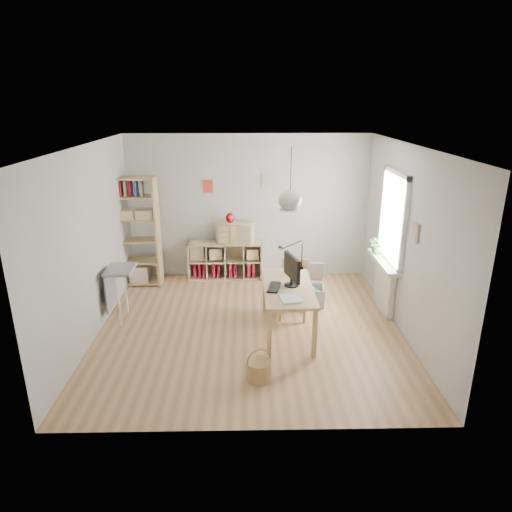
{
  "coord_description": "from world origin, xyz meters",
  "views": [
    {
      "loc": [
        -0.03,
        -6.17,
        3.3
      ],
      "look_at": [
        0.1,
        0.3,
        1.05
      ],
      "focal_mm": 32.0,
      "sensor_mm": 36.0,
      "label": 1
    }
  ],
  "objects_px": {
    "cube_shelf": "(224,263)",
    "desk": "(288,292)",
    "monitor": "(292,269)",
    "tall_bookshelf": "(136,228)",
    "chair": "(294,285)",
    "drawer_chest": "(235,233)",
    "storage_chest": "(306,291)"
  },
  "relations": [
    {
      "from": "monitor",
      "to": "desk",
      "type": "bearing_deg",
      "value": 170.32
    },
    {
      "from": "chair",
      "to": "storage_chest",
      "type": "height_order",
      "value": "chair"
    },
    {
      "from": "cube_shelf",
      "to": "storage_chest",
      "type": "bearing_deg",
      "value": -39.29
    },
    {
      "from": "cube_shelf",
      "to": "drawer_chest",
      "type": "bearing_deg",
      "value": -10.51
    },
    {
      "from": "tall_bookshelf",
      "to": "storage_chest",
      "type": "distance_m",
      "value": 3.25
    },
    {
      "from": "monitor",
      "to": "drawer_chest",
      "type": "relative_size",
      "value": 0.76
    },
    {
      "from": "drawer_chest",
      "to": "monitor",
      "type": "bearing_deg",
      "value": -54.56
    },
    {
      "from": "chair",
      "to": "storage_chest",
      "type": "xyz_separation_m",
      "value": [
        0.26,
        0.47,
        -0.31
      ]
    },
    {
      "from": "monitor",
      "to": "drawer_chest",
      "type": "distance_m",
      "value": 2.35
    },
    {
      "from": "cube_shelf",
      "to": "chair",
      "type": "distance_m",
      "value": 2.04
    },
    {
      "from": "monitor",
      "to": "tall_bookshelf",
      "type": "bearing_deg",
      "value": 127.84
    },
    {
      "from": "chair",
      "to": "monitor",
      "type": "distance_m",
      "value": 0.77
    },
    {
      "from": "cube_shelf",
      "to": "storage_chest",
      "type": "height_order",
      "value": "cube_shelf"
    },
    {
      "from": "storage_chest",
      "to": "cube_shelf",
      "type": "bearing_deg",
      "value": 146.2
    },
    {
      "from": "desk",
      "to": "tall_bookshelf",
      "type": "distance_m",
      "value": 3.27
    },
    {
      "from": "desk",
      "to": "cube_shelf",
      "type": "distance_m",
      "value": 2.48
    },
    {
      "from": "cube_shelf",
      "to": "desk",
      "type": "bearing_deg",
      "value": -65.39
    },
    {
      "from": "desk",
      "to": "storage_chest",
      "type": "xyz_separation_m",
      "value": [
        0.41,
        1.06,
        -0.45
      ]
    },
    {
      "from": "monitor",
      "to": "cube_shelf",
      "type": "bearing_deg",
      "value": 99.96
    },
    {
      "from": "cube_shelf",
      "to": "drawer_chest",
      "type": "xyz_separation_m",
      "value": [
        0.22,
        -0.04,
        0.61
      ]
    },
    {
      "from": "chair",
      "to": "monitor",
      "type": "relative_size",
      "value": 1.76
    },
    {
      "from": "cube_shelf",
      "to": "monitor",
      "type": "bearing_deg",
      "value": -64.31
    },
    {
      "from": "desk",
      "to": "chair",
      "type": "distance_m",
      "value": 0.62
    },
    {
      "from": "desk",
      "to": "storage_chest",
      "type": "distance_m",
      "value": 1.22
    },
    {
      "from": "storage_chest",
      "to": "tall_bookshelf",
      "type": "bearing_deg",
      "value": 168.93
    },
    {
      "from": "cube_shelf",
      "to": "drawer_chest",
      "type": "distance_m",
      "value": 0.65
    },
    {
      "from": "desk",
      "to": "chair",
      "type": "height_order",
      "value": "chair"
    },
    {
      "from": "tall_bookshelf",
      "to": "storage_chest",
      "type": "bearing_deg",
      "value": -16.57
    },
    {
      "from": "chair",
      "to": "storage_chest",
      "type": "bearing_deg",
      "value": 72.75
    },
    {
      "from": "desk",
      "to": "monitor",
      "type": "relative_size",
      "value": 2.94
    },
    {
      "from": "drawer_chest",
      "to": "desk",
      "type": "bearing_deg",
      "value": -55.73
    },
    {
      "from": "chair",
      "to": "drawer_chest",
      "type": "xyz_separation_m",
      "value": [
        -0.96,
        1.61,
        0.4
      ]
    }
  ]
}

